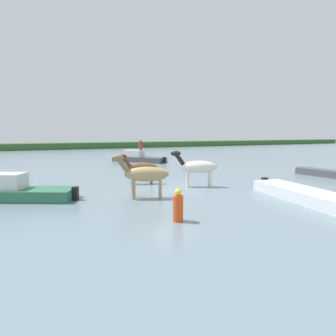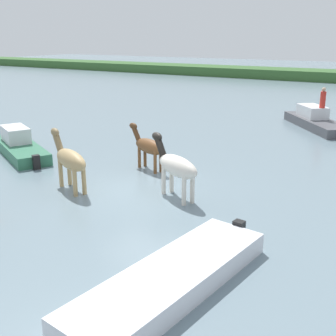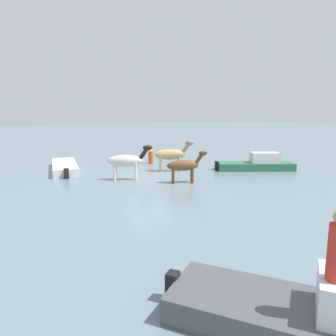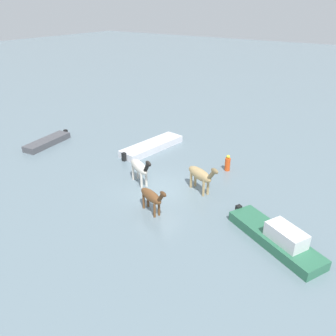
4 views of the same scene
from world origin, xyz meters
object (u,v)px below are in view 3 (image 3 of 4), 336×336
Objects in this scene: horse_dark_mare at (127,161)px; buoy_channel_marker at (151,157)px; horse_dun_straggler at (171,155)px; horse_rear_stallion at (184,165)px; boat_skiff_near at (65,168)px; boat_dinghy_port at (257,165)px.

horse_dark_mare is 2.23× the size of buoy_channel_marker.
horse_rear_stallion is at bearing -83.86° from horse_dun_straggler.
horse_dun_straggler is at bearing -111.79° from boat_skiff_near.
horse_dark_mare is 0.49× the size of boat_dinghy_port.
boat_dinghy_port is (-9.03, 0.99, -0.81)m from horse_dark_mare.
boat_dinghy_port reaches higher than buoy_channel_marker.
horse_dun_straggler is 2.26× the size of buoy_channel_marker.
buoy_channel_marker is (-1.10, -6.99, -0.47)m from horse_rear_stallion.
boat_skiff_near is at bearing -179.92° from boat_dinghy_port.
buoy_channel_marker is (5.35, -5.81, 0.19)m from boat_dinghy_port.
horse_dark_mare is 6.09m from buoy_channel_marker.
boat_skiff_near is 1.11× the size of boat_dinghy_port.
horse_rear_stallion reaches higher than boat_dinghy_port.
buoy_channel_marker is at bearing 100.30° from horse_rear_stallion.
horse_rear_stallion is 2.00× the size of buoy_channel_marker.
horse_dun_straggler is 0.44× the size of boat_skiff_near.
horse_dark_mare reaches higher than horse_rear_stallion.
horse_rear_stallion is 0.39× the size of boat_skiff_near.
buoy_channel_marker is at bearing 111.12° from horse_dun_straggler.
horse_rear_stallion reaches higher than buoy_channel_marker.
horse_rear_stallion is at bearing -14.51° from horse_dark_mare.
boat_dinghy_port reaches higher than boat_skiff_near.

